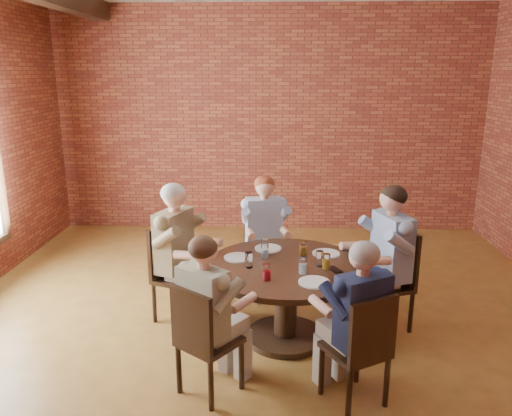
{
  "coord_description": "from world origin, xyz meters",
  "views": [
    {
      "loc": [
        0.07,
        -4.2,
        2.42
      ],
      "look_at": [
        -0.12,
        1.0,
        1.0
      ],
      "focal_mm": 35.0,
      "sensor_mm": 36.0,
      "label": 1
    }
  ],
  "objects_px": {
    "diner_b": "(265,235)",
    "diner_e": "(357,324)",
    "chair_c": "(173,268)",
    "smartphone": "(335,270)",
    "diner_d": "(209,316)",
    "chair_e": "(362,347)",
    "chair_b": "(264,246)",
    "chair_d": "(202,338)",
    "diner_a": "(385,258)",
    "dining_table": "(286,287)",
    "chair_a": "(392,275)",
    "diner_c": "(180,253)"
  },
  "relations": [
    {
      "from": "diner_b",
      "to": "diner_e",
      "type": "distance_m",
      "value": 2.1
    },
    {
      "from": "chair_c",
      "to": "smartphone",
      "type": "relative_size",
      "value": 6.34
    },
    {
      "from": "diner_d",
      "to": "chair_e",
      "type": "xyz_separation_m",
      "value": [
        1.14,
        -0.15,
        -0.14
      ]
    },
    {
      "from": "chair_c",
      "to": "smartphone",
      "type": "height_order",
      "value": "chair_c"
    },
    {
      "from": "chair_b",
      "to": "diner_d",
      "type": "distance_m",
      "value": 2.02
    },
    {
      "from": "chair_b",
      "to": "chair_d",
      "type": "xyz_separation_m",
      "value": [
        -0.42,
        -2.04,
        -0.01
      ]
    },
    {
      "from": "diner_e",
      "to": "chair_d",
      "type": "bearing_deg",
      "value": -30.03
    },
    {
      "from": "chair_b",
      "to": "diner_b",
      "type": "bearing_deg",
      "value": -90.0
    },
    {
      "from": "chair_d",
      "to": "smartphone",
      "type": "height_order",
      "value": "chair_d"
    },
    {
      "from": "chair_b",
      "to": "diner_d",
      "type": "bearing_deg",
      "value": -111.79
    },
    {
      "from": "diner_a",
      "to": "chair_b",
      "type": "distance_m",
      "value": 1.48
    },
    {
      "from": "diner_d",
      "to": "diner_e",
      "type": "height_order",
      "value": "diner_e"
    },
    {
      "from": "dining_table",
      "to": "diner_b",
      "type": "relative_size",
      "value": 1.1
    },
    {
      "from": "chair_a",
      "to": "diner_b",
      "type": "relative_size",
      "value": 0.74
    },
    {
      "from": "dining_table",
      "to": "chair_d",
      "type": "xyz_separation_m",
      "value": [
        -0.65,
        -0.87,
        -0.03
      ]
    },
    {
      "from": "diner_b",
      "to": "diner_e",
      "type": "height_order",
      "value": "diner_b"
    },
    {
      "from": "chair_c",
      "to": "chair_d",
      "type": "distance_m",
      "value": 1.39
    },
    {
      "from": "diner_c",
      "to": "chair_e",
      "type": "bearing_deg",
      "value": -109.57
    },
    {
      "from": "diner_b",
      "to": "chair_d",
      "type": "xyz_separation_m",
      "value": [
        -0.44,
        -1.96,
        -0.17
      ]
    },
    {
      "from": "chair_a",
      "to": "chair_d",
      "type": "distance_m",
      "value": 2.07
    },
    {
      "from": "chair_a",
      "to": "diner_a",
      "type": "xyz_separation_m",
      "value": [
        -0.09,
        -0.03,
        0.18
      ]
    },
    {
      "from": "diner_c",
      "to": "diner_d",
      "type": "distance_m",
      "value": 1.29
    },
    {
      "from": "diner_d",
      "to": "chair_b",
      "type": "bearing_deg",
      "value": -63.79
    },
    {
      "from": "diner_b",
      "to": "smartphone",
      "type": "bearing_deg",
      "value": -73.43
    },
    {
      "from": "diner_c",
      "to": "chair_c",
      "type": "bearing_deg",
      "value": 90.0
    },
    {
      "from": "diner_d",
      "to": "smartphone",
      "type": "height_order",
      "value": "diner_d"
    },
    {
      "from": "dining_table",
      "to": "chair_c",
      "type": "relative_size",
      "value": 1.51
    },
    {
      "from": "chair_a",
      "to": "chair_e",
      "type": "xyz_separation_m",
      "value": [
        -0.51,
        -1.28,
        -0.03
      ]
    },
    {
      "from": "diner_d",
      "to": "chair_e",
      "type": "relative_size",
      "value": 1.41
    },
    {
      "from": "smartphone",
      "to": "diner_d",
      "type": "bearing_deg",
      "value": -170.49
    },
    {
      "from": "diner_c",
      "to": "chair_e",
      "type": "height_order",
      "value": "diner_c"
    },
    {
      "from": "diner_b",
      "to": "diner_d",
      "type": "xyz_separation_m",
      "value": [
        -0.39,
        -1.89,
        -0.02
      ]
    },
    {
      "from": "dining_table",
      "to": "diner_e",
      "type": "height_order",
      "value": "diner_e"
    },
    {
      "from": "diner_c",
      "to": "chair_b",
      "type": "bearing_deg",
      "value": -25.45
    },
    {
      "from": "chair_a",
      "to": "diner_d",
      "type": "xyz_separation_m",
      "value": [
        -1.64,
        -1.14,
        0.12
      ]
    },
    {
      "from": "diner_b",
      "to": "smartphone",
      "type": "relative_size",
      "value": 8.67
    },
    {
      "from": "chair_d",
      "to": "diner_d",
      "type": "relative_size",
      "value": 0.71
    },
    {
      "from": "diner_a",
      "to": "chair_d",
      "type": "height_order",
      "value": "diner_a"
    },
    {
      "from": "chair_e",
      "to": "chair_b",
      "type": "bearing_deg",
      "value": -99.47
    },
    {
      "from": "chair_e",
      "to": "smartphone",
      "type": "bearing_deg",
      "value": -111.51
    },
    {
      "from": "chair_d",
      "to": "diner_d",
      "type": "xyz_separation_m",
      "value": [
        0.05,
        0.06,
        0.15
      ]
    },
    {
      "from": "chair_a",
      "to": "diner_d",
      "type": "relative_size",
      "value": 0.76
    },
    {
      "from": "diner_c",
      "to": "chair_a",
      "type": "bearing_deg",
      "value": -70.81
    },
    {
      "from": "chair_b",
      "to": "chair_e",
      "type": "height_order",
      "value": "chair_b"
    },
    {
      "from": "diner_a",
      "to": "diner_d",
      "type": "bearing_deg",
      "value": -72.23
    },
    {
      "from": "diner_b",
      "to": "chair_e",
      "type": "height_order",
      "value": "diner_b"
    },
    {
      "from": "dining_table",
      "to": "chair_c",
      "type": "xyz_separation_m",
      "value": [
        -1.13,
        0.44,
        -0.01
      ]
    },
    {
      "from": "dining_table",
      "to": "diner_c",
      "type": "distance_m",
      "value": 1.13
    },
    {
      "from": "dining_table",
      "to": "chair_b",
      "type": "bearing_deg",
      "value": 101.09
    },
    {
      "from": "diner_a",
      "to": "diner_e",
      "type": "height_order",
      "value": "diner_a"
    }
  ]
}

